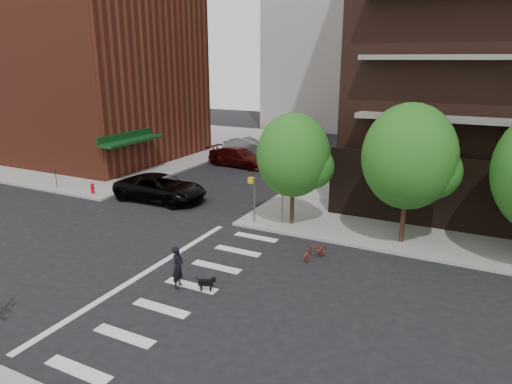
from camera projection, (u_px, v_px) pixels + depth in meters
name	position (u px, v px, depth m)	size (l,w,h in m)	color
ground	(135.00, 271.00, 20.24)	(120.00, 120.00, 0.00)	black
sidewalk_nw	(107.00, 142.00, 50.93)	(31.00, 33.00, 0.15)	gray
crosswalk	(176.00, 282.00, 19.29)	(3.85, 13.00, 0.01)	silver
midrise_nw	(74.00, 47.00, 42.31)	(21.40, 15.50, 20.00)	maroon
tree_a	(293.00, 155.00, 24.67)	(4.00, 4.00, 5.90)	#301E11
tree_b	(409.00, 157.00, 21.94)	(4.50, 4.50, 6.65)	#301E11
pedestrian_signal	(261.00, 193.00, 25.52)	(2.18, 0.67, 2.60)	slate
fire_hydrant	(92.00, 188.00, 31.30)	(0.24, 0.24, 0.73)	#A50C0C
parking_meter	(56.00, 176.00, 32.70)	(0.10, 0.08, 1.32)	black
parked_car_black	(161.00, 188.00, 30.12)	(6.25, 2.88, 1.74)	black
parked_car_maroon	(239.00, 157.00, 39.85)	(5.71, 2.32, 1.66)	#3E0A0A
parked_car_silver	(247.00, 145.00, 45.80)	(4.62, 1.61, 1.52)	gray
scooter	(316.00, 251.00, 21.38)	(0.54, 1.55, 0.81)	maroon
dog_walker	(178.00, 267.00, 18.60)	(0.43, 0.66, 1.80)	black
dog	(207.00, 283.00, 18.43)	(0.71, 0.42, 0.60)	black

